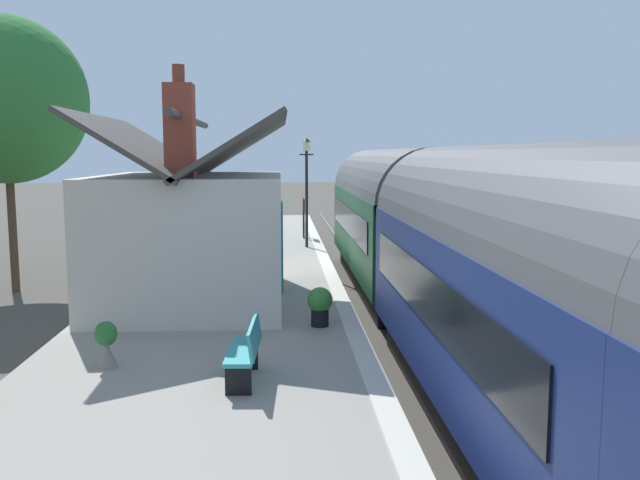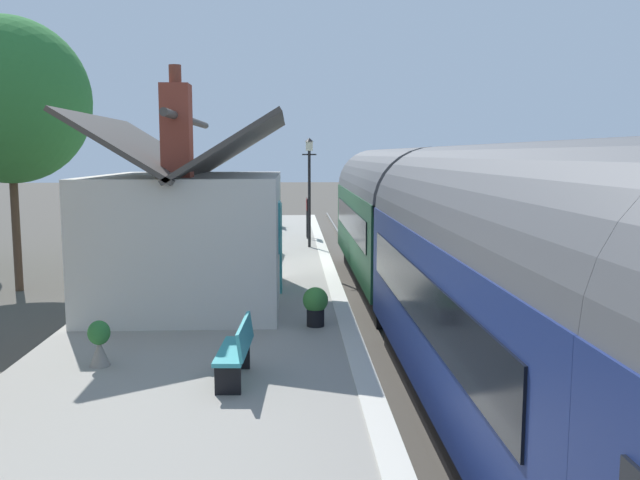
% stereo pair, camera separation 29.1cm
% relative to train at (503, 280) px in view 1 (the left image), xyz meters
% --- Properties ---
extents(ground_plane, '(160.00, 160.00, 0.00)m').
position_rel_train_xyz_m(ground_plane, '(10.30, 0.90, -2.22)').
color(ground_plane, '#4C473F').
extents(platform, '(32.00, 5.65, 0.87)m').
position_rel_train_xyz_m(platform, '(10.30, 4.73, -1.78)').
color(platform, gray).
rests_on(platform, ground).
extents(platform_edge_coping, '(32.00, 0.36, 0.02)m').
position_rel_train_xyz_m(platform_edge_coping, '(10.30, 2.08, -1.34)').
color(platform_edge_coping, beige).
rests_on(platform_edge_coping, platform).
extents(rail_near, '(52.00, 0.08, 0.14)m').
position_rel_train_xyz_m(rail_near, '(10.30, -0.72, -2.15)').
color(rail_near, gray).
rests_on(rail_near, ground).
extents(rail_far, '(52.00, 0.08, 0.14)m').
position_rel_train_xyz_m(rail_far, '(10.30, 0.72, -2.15)').
color(rail_far, gray).
rests_on(rail_far, ground).
extents(train, '(31.95, 2.73, 4.32)m').
position_rel_train_xyz_m(train, '(0.00, 0.00, 0.00)').
color(train, black).
rests_on(train, ground).
extents(station_building, '(5.90, 4.18, 5.00)m').
position_rel_train_xyz_m(station_building, '(4.96, 5.40, 0.19)').
color(station_building, silver).
rests_on(station_building, platform).
extents(bench_platform_end, '(1.41, 0.48, 0.88)m').
position_rel_train_xyz_m(bench_platform_end, '(11.80, 3.82, -0.87)').
color(bench_platform_end, teal).
rests_on(bench_platform_end, platform).
extents(bench_by_lamp, '(1.42, 0.49, 0.88)m').
position_rel_train_xyz_m(bench_by_lamp, '(20.18, 3.82, -0.87)').
color(bench_by_lamp, teal).
rests_on(bench_by_lamp, platform).
extents(bench_near_building, '(1.42, 0.50, 0.88)m').
position_rel_train_xyz_m(bench_near_building, '(-0.62, 3.96, -0.87)').
color(bench_near_building, teal).
rests_on(bench_near_building, platform).
extents(bench_mid_platform, '(1.40, 0.44, 0.88)m').
position_rel_train_xyz_m(bench_mid_platform, '(17.99, 4.03, -0.87)').
color(bench_mid_platform, teal).
rests_on(bench_mid_platform, platform).
extents(planter_by_door, '(0.49, 0.49, 0.76)m').
position_rel_train_xyz_m(planter_by_door, '(2.50, 2.71, -0.92)').
color(planter_by_door, black).
rests_on(planter_by_door, platform).
extents(planter_bench_left, '(0.35, 0.35, 0.72)m').
position_rel_train_xyz_m(planter_bench_left, '(0.19, 6.16, -0.98)').
color(planter_bench_left, gray).
rests_on(planter_bench_left, platform).
extents(planter_edge_far, '(0.46, 0.46, 0.76)m').
position_rel_train_xyz_m(planter_edge_far, '(17.04, 6.43, -0.96)').
color(planter_edge_far, black).
rests_on(planter_edge_far, platform).
extents(lamp_post_platform, '(0.32, 0.50, 3.85)m').
position_rel_train_xyz_m(lamp_post_platform, '(13.62, 2.52, 1.33)').
color(lamp_post_platform, black).
rests_on(lamp_post_platform, platform).
extents(station_sign_board, '(0.96, 0.06, 1.57)m').
position_rel_train_xyz_m(station_sign_board, '(16.30, 2.54, -0.16)').
color(station_sign_board, black).
rests_on(station_sign_board, platform).
extents(tree_far_right, '(4.68, 4.75, 8.20)m').
position_rel_train_xyz_m(tree_far_right, '(10.55, 11.51, 3.51)').
color(tree_far_right, '#4C3828').
rests_on(tree_far_right, ground).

